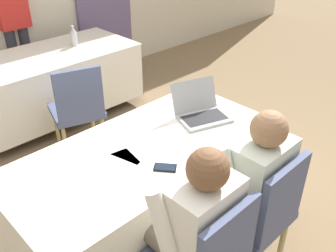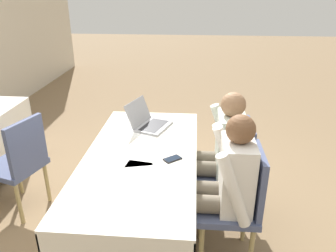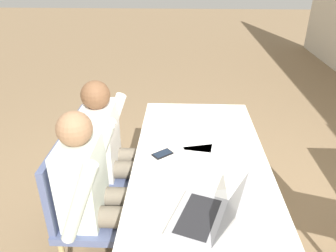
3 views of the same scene
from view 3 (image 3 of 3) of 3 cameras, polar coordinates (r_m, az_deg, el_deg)
ground_plane at (r=2.63m, az=4.96°, el=-19.44°), size 24.00×24.00×0.00m
conference_table_near at (r=2.25m, az=5.54°, el=-9.62°), size 1.82×0.87×0.74m
laptop at (r=1.69m, az=6.97°, el=-15.06°), size 0.44×0.43×0.24m
cell_phone at (r=2.20m, az=-0.97°, el=-4.88°), size 0.14×0.15×0.01m
paper_beside_laptop at (r=2.24m, az=6.97°, el=-4.65°), size 0.28×0.34×0.00m
paper_centre_table at (r=2.34m, az=4.09°, el=-2.93°), size 0.26×0.33×0.00m
paper_left_edge at (r=1.84m, az=8.60°, el=-13.10°), size 0.26×0.33×0.00m
chair_near_left at (r=2.55m, az=-11.79°, el=-6.60°), size 0.44×0.44×0.92m
chair_near_right at (r=2.18m, az=-14.69°, el=-13.72°), size 0.44×0.44×0.92m
person_checkered_shirt at (r=2.44m, az=-9.76°, el=-3.61°), size 0.50×0.52×1.18m
person_white_shirt at (r=2.05m, az=-12.39°, el=-10.61°), size 0.50×0.52×1.18m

